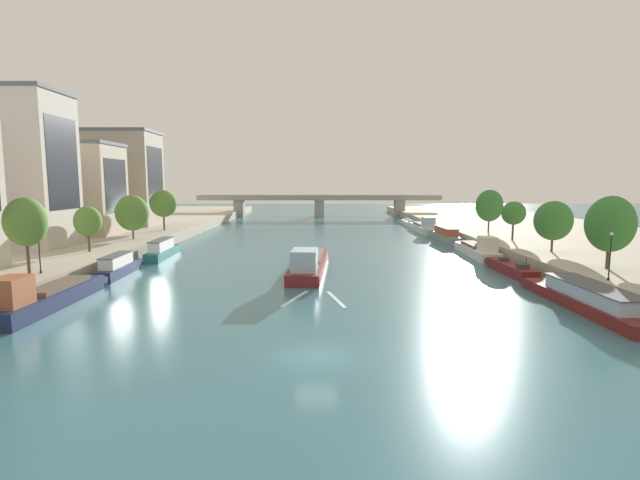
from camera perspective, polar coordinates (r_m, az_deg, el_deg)
ground_plane at (r=29.00m, az=-0.27°, el=-13.68°), size 400.00×400.00×0.00m
quay_left at (r=92.70m, az=-26.71°, el=0.43°), size 36.00×170.00×1.81m
quay_right at (r=92.50m, az=26.85°, el=0.41°), size 36.00×170.00×1.81m
barge_midriver at (r=55.08m, az=-1.11°, el=-2.72°), size 4.64×20.98×3.33m
wake_behind_barge at (r=42.25m, az=-0.38°, el=-7.03°), size 5.59×6.07×0.03m
moored_boat_left_upstream at (r=44.74m, az=-29.67°, el=-5.82°), size 2.76×14.91×3.46m
moored_boat_left_gap_after at (r=57.05m, az=-22.73°, el=-2.91°), size 2.28×10.33×2.39m
moored_boat_left_near at (r=68.37m, az=-18.07°, el=-1.10°), size 2.32×11.71×2.55m
moored_boat_right_near at (r=44.29m, az=29.52°, el=-6.12°), size 3.58×16.94×2.15m
moored_boat_right_far at (r=57.66m, az=21.96°, el=-3.16°), size 2.15×10.81×2.25m
moored_boat_right_gap_after at (r=69.37m, az=18.47°, el=-1.09°), size 3.03×14.39×3.19m
moored_boat_right_second at (r=86.02m, az=14.86°, el=0.59°), size 2.75×13.62×2.51m
moored_boat_right_lone at (r=100.36m, az=12.43°, el=1.52°), size 2.93×15.58×3.40m
moored_boat_right_midway at (r=116.25m, az=10.67°, el=2.03°), size 2.31×12.46×2.08m
tree_left_third at (r=51.20m, az=-31.49°, el=1.85°), size 3.70×3.70×7.04m
tree_left_end_of_row at (r=64.12m, az=-25.76°, el=2.02°), size 3.23×3.23×5.52m
tree_left_nearest at (r=75.54m, az=-21.30°, el=3.04°), size 4.78×4.78×6.52m
tree_left_midway at (r=88.01m, az=-17.99°, el=4.16°), size 4.61×4.61×7.02m
tree_right_by_lamp at (r=53.86m, az=31.50°, el=1.64°), size 4.49×4.49×7.13m
tree_right_end_of_row at (r=63.90m, az=26.25°, el=2.09°), size 4.41×4.41×6.19m
tree_right_past_mid at (r=74.40m, az=22.28°, el=2.98°), size 3.39×3.39×5.66m
tree_right_third at (r=84.77m, az=19.74°, el=3.88°), size 4.48×4.48×7.16m
lamppost_left_bank at (r=51.10m, az=-30.31°, el=-0.72°), size 0.28×0.28×4.44m
lamppost_right_bank at (r=47.79m, az=31.50°, el=-1.44°), size 0.28×0.28×4.15m
building_left_middle at (r=72.65m, az=-31.85°, el=7.18°), size 11.07×9.52×20.02m
building_left_far_end at (r=85.92m, az=-26.37°, el=5.51°), size 11.43×10.36×14.66m
building_left_corner at (r=101.28m, az=-22.16°, el=6.85°), size 12.78×10.76×18.26m
bridge_far at (r=141.59m, az=0.10°, el=4.50°), size 71.44×4.40×6.39m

